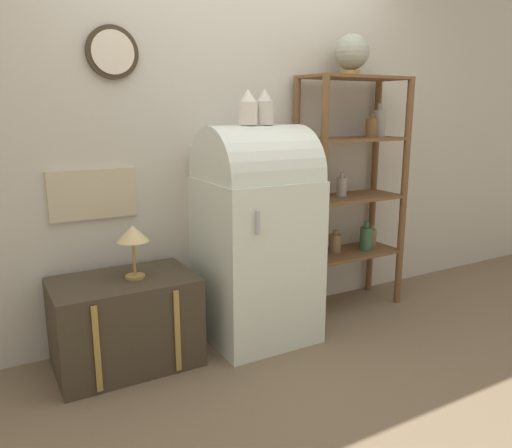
% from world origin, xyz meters
% --- Properties ---
extents(ground_plane, '(12.00, 12.00, 0.00)m').
position_xyz_m(ground_plane, '(0.00, 0.00, 0.00)').
color(ground_plane, '#7A664C').
extents(wall_back, '(7.00, 0.09, 2.70)m').
position_xyz_m(wall_back, '(-0.01, 0.57, 1.35)').
color(wall_back, beige).
rests_on(wall_back, ground_plane).
extents(refrigerator, '(0.65, 0.67, 1.36)m').
position_xyz_m(refrigerator, '(-0.00, 0.23, 0.71)').
color(refrigerator, silver).
rests_on(refrigerator, ground_plane).
extents(suitcase_trunk, '(0.78, 0.51, 0.52)m').
position_xyz_m(suitcase_trunk, '(-0.84, 0.26, 0.26)').
color(suitcase_trunk, '#423828').
rests_on(suitcase_trunk, ground_plane).
extents(shelf_unit, '(0.79, 0.37, 1.67)m').
position_xyz_m(shelf_unit, '(0.87, 0.34, 0.93)').
color(shelf_unit, brown).
rests_on(shelf_unit, ground_plane).
extents(globe, '(0.24, 0.24, 0.28)m').
position_xyz_m(globe, '(0.83, 0.37, 1.82)').
color(globe, '#AD8942').
rests_on(globe, shelf_unit).
extents(vase_left, '(0.11, 0.11, 0.21)m').
position_xyz_m(vase_left, '(-0.06, 0.23, 1.45)').
color(vase_left, silver).
rests_on(vase_left, refrigerator).
extents(vase_center, '(0.11, 0.11, 0.21)m').
position_xyz_m(vase_center, '(0.06, 0.24, 1.46)').
color(vase_center, beige).
rests_on(vase_center, refrigerator).
extents(desk_lamp, '(0.18, 0.18, 0.30)m').
position_xyz_m(desk_lamp, '(-0.78, 0.24, 0.76)').
color(desk_lamp, '#AD8942').
rests_on(desk_lamp, suitcase_trunk).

